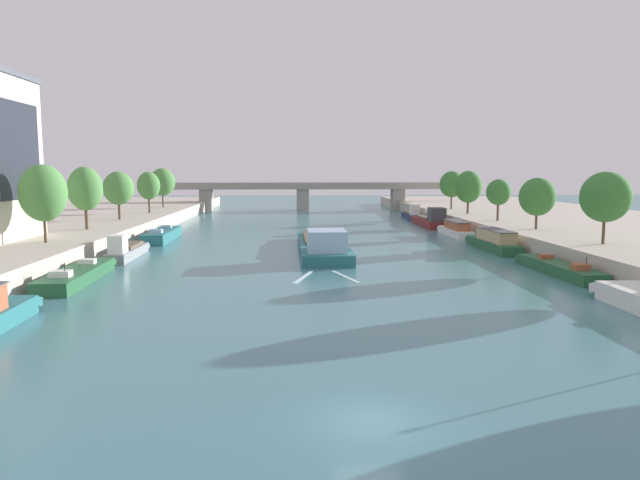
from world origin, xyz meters
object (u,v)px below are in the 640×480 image
at_px(moored_boat_right_upstream, 412,214).
at_px(tree_left_distant, 85,189).
at_px(moored_boat_right_midway, 494,241).
at_px(moored_boat_right_downstream, 456,230).
at_px(barge_midriver, 322,244).
at_px(tree_right_past_mid, 452,184).
at_px(tree_right_distant, 537,197).
at_px(tree_right_end_of_row, 605,197).
at_px(tree_right_second, 468,187).
at_px(moored_boat_right_far, 430,220).
at_px(moored_boat_left_gap_after, 127,250).
at_px(bridge_far, 303,192).
at_px(tree_left_by_lamp, 43,193).
at_px(tree_right_by_lamp, 498,192).
at_px(moored_boat_left_second, 78,275).
at_px(moored_boat_right_end, 558,268).
at_px(tree_left_end_of_row, 149,186).
at_px(moored_boat_left_midway, 163,235).
at_px(tree_left_second, 162,182).
at_px(tree_left_far, 118,188).

distance_m(moored_boat_right_upstream, tree_left_distant, 61.05).
bearing_deg(moored_boat_right_midway, moored_boat_right_downstream, 90.75).
xyz_separation_m(barge_midriver, tree_right_past_mid, (26.01, 41.43, 5.68)).
bearing_deg(tree_right_distant, tree_right_past_mid, 89.76).
bearing_deg(tree_right_end_of_row, tree_right_second, 90.92).
bearing_deg(moored_boat_right_far, tree_left_distant, -153.38).
height_order(moored_boat_left_gap_after, bridge_far, bridge_far).
height_order(tree_left_distant, tree_right_end_of_row, tree_left_distant).
relative_size(tree_left_by_lamp, tree_right_by_lamp, 1.30).
xyz_separation_m(moored_boat_left_second, moored_boat_right_midway, (40.56, 16.69, 0.48)).
distance_m(barge_midriver, moored_boat_right_end, 24.66).
distance_m(moored_boat_right_upstream, tree_left_end_of_row, 47.99).
distance_m(barge_midriver, moored_boat_right_far, 35.94).
distance_m(moored_boat_left_gap_after, moored_boat_left_midway, 15.91).
relative_size(moored_boat_left_gap_after, moored_boat_right_far, 0.71).
bearing_deg(moored_boat_left_midway, tree_left_by_lamp, -109.79).
bearing_deg(tree_left_second, tree_left_by_lamp, -89.17).
bearing_deg(tree_left_distant, tree_left_end_of_row, 88.53).
xyz_separation_m(tree_left_far, tree_right_distant, (53.97, -16.88, -0.61)).
bearing_deg(moored_boat_right_upstream, tree_right_past_mid, -27.08).
height_order(moored_boat_right_upstream, tree_left_distant, tree_left_distant).
height_order(moored_boat_left_second, tree_left_far, tree_left_far).
bearing_deg(tree_right_distant, tree_right_end_of_row, -88.82).
height_order(tree_right_distant, tree_right_by_lamp, tree_right_distant).
bearing_deg(tree_left_far, moored_boat_right_upstream, 26.64).
height_order(moored_boat_right_midway, bridge_far, bridge_far).
distance_m(moored_boat_left_midway, tree_left_distant, 11.62).
xyz_separation_m(moored_boat_left_midway, moored_boat_right_midway, (39.93, -12.02, 0.34)).
distance_m(tree_left_second, tree_right_past_mid, 54.66).
xyz_separation_m(moored_boat_left_gap_after, tree_right_second, (46.03, 32.87, 5.64)).
height_order(moored_boat_right_end, moored_boat_right_upstream, moored_boat_right_upstream).
height_order(tree_left_by_lamp, tree_left_second, tree_left_by_lamp).
height_order(moored_boat_left_midway, tree_right_past_mid, tree_right_past_mid).
bearing_deg(moored_boat_left_midway, moored_boat_right_far, 23.57).
bearing_deg(tree_left_distant, tree_right_distant, -2.64).
xyz_separation_m(barge_midriver, bridge_far, (-0.67, 70.84, 3.21)).
bearing_deg(barge_midriver, moored_boat_right_midway, 2.54).
xyz_separation_m(moored_boat_left_midway, tree_right_end_of_row, (46.45, -23.22, 5.86)).
distance_m(moored_boat_left_gap_after, bridge_far, 76.55).
distance_m(tree_left_by_lamp, bridge_far, 81.78).
distance_m(tree_left_by_lamp, tree_right_end_of_row, 53.55).
relative_size(moored_boat_left_gap_after, tree_right_second, 1.61).
height_order(tree_left_by_lamp, tree_right_end_of_row, tree_left_by_lamp).
bearing_deg(tree_right_past_mid, tree_right_end_of_row, -89.84).
distance_m(tree_left_second, bridge_far, 34.89).
relative_size(moored_boat_right_upstream, bridge_far, 0.16).
bearing_deg(moored_boat_left_gap_after, tree_right_distant, 8.70).
xyz_separation_m(moored_boat_right_end, tree_left_distant, (-47.71, 21.10, 6.38)).
xyz_separation_m(moored_boat_left_gap_after, tree_left_second, (-7.55, 52.43, 6.13)).
height_order(barge_midriver, moored_boat_right_midway, barge_midriver).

